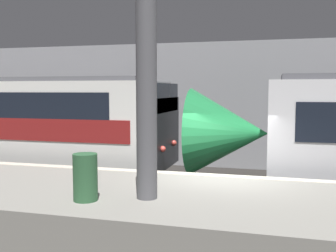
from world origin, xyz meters
TOP-DOWN VIEW (x-y plane):
  - ground_plane at (0.00, 0.00)m, footprint 120.00×120.00m
  - platform at (0.00, -1.86)m, footprint 40.00×3.72m
  - station_rear_barrier at (0.00, 6.56)m, footprint 50.00×0.15m
  - support_pillar_near at (-1.06, -2.39)m, footprint 0.38×0.38m
  - trash_bin at (-2.08, -2.82)m, footprint 0.44×0.44m

SIDE VIEW (x-z plane):
  - ground_plane at x=0.00m, z-range 0.00..0.00m
  - platform at x=0.00m, z-range 0.00..1.14m
  - trash_bin at x=-2.08m, z-range 1.13..1.98m
  - station_rear_barrier at x=0.00m, z-range 0.00..5.01m
  - support_pillar_near at x=-1.06m, z-range 1.13..4.83m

